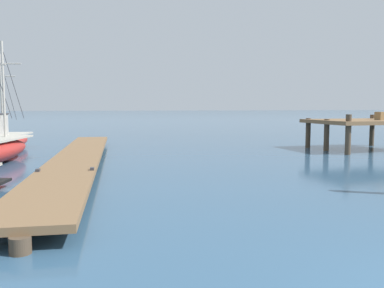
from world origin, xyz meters
name	(u,v)px	position (x,y,z in m)	size (l,w,h in m)	color
floating_dock	(78,158)	(-5.47, 13.65, 0.36)	(2.80, 20.18, 0.53)	brown
fishing_boat_0	(0,140)	(-9.67, 19.87, 0.62)	(2.61, 7.43, 5.16)	#AD2823
pier_platform	(362,123)	(9.59, 16.68, 1.47)	(5.47, 4.53, 2.10)	brown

